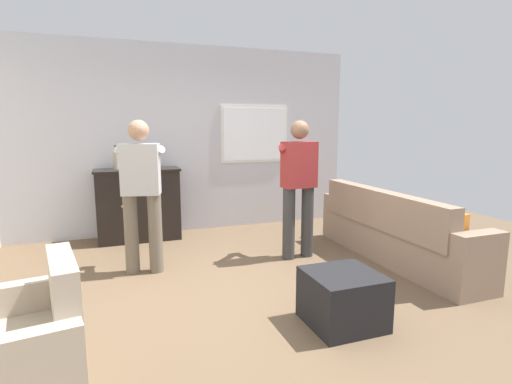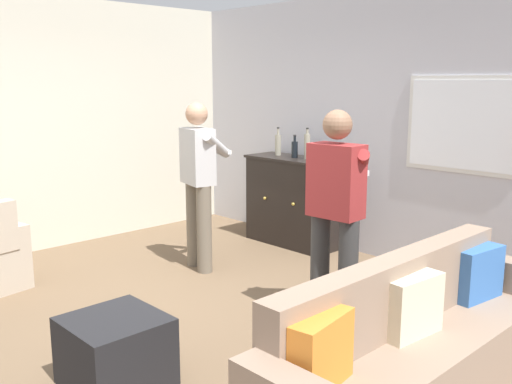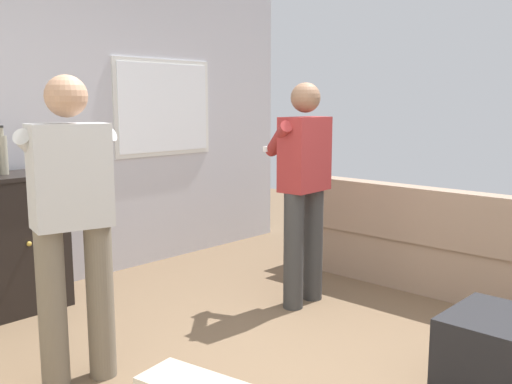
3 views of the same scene
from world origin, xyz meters
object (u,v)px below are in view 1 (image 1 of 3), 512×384
Objects in this scene: armchair at (27,354)px; bottle_wine_green at (138,162)px; couch at (392,233)px; ottoman at (343,299)px; bottle_liquor_amber at (150,158)px; person_standing_right at (298,182)px; bottle_spirits_clear at (116,160)px; person_standing_left at (142,189)px; sideboard_cabinet at (139,205)px.

bottle_wine_green reaches higher than armchair.
couch is 3.89m from armchair.
ottoman is (1.37, -3.14, -0.90)m from bottle_wine_green.
person_standing_right reaches higher than bottle_liquor_amber.
person_standing_left is (0.23, -1.37, -0.21)m from bottle_spirits_clear.
sideboard_cabinet is 0.69m from bottle_spirits_clear.
bottle_spirits_clear is 2.55m from person_standing_right.
sideboard_cabinet is at bearing -174.01° from bottle_liquor_amber.
person_standing_left is at bearing 128.42° from ottoman.
bottle_spirits_clear is (-0.46, 0.01, -0.02)m from bottle_liquor_amber.
bottle_liquor_amber reaches higher than bottle_spirits_clear.
bottle_liquor_amber is at bearing 137.07° from person_standing_right.
ottoman is at bearing -103.52° from person_standing_right.
bottle_liquor_amber is 0.21× the size of person_standing_left.
person_standing_right is at bearing -3.98° from person_standing_left.
armchair is 2.26m from ottoman.
bottle_liquor_amber is 3.50m from ottoman.
person_standing_left reaches higher than couch.
person_standing_left is 1.00× the size of person_standing_right.
person_standing_right is at bearing -39.33° from sideboard_cabinet.
bottle_wine_green is 0.74× the size of bottle_liquor_amber.
bottle_wine_green is at bearing 140.31° from person_standing_right.
bottle_spirits_clear is 0.20× the size of person_standing_right.
person_standing_left is at bearing -80.44° from bottle_spirits_clear.
person_standing_left reaches higher than bottle_spirits_clear.
sideboard_cabinet is 2.35m from person_standing_right.
armchair is 3.74× the size of bottle_wine_green.
armchair is at bearing -107.87° from bottle_liquor_amber.
ottoman is at bearing -69.28° from bottle_liquor_amber.
person_standing_right reaches higher than ottoman.
couch is 1.28m from person_standing_right.
person_standing_left is at bearing 167.36° from couch.
couch is 1.48× the size of person_standing_left.
armchair is 3.58m from bottle_liquor_amber.
armchair is at bearing -160.36° from couch.
armchair is (-3.67, -1.31, -0.05)m from couch.
person_standing_left is (0.83, 1.94, 0.65)m from armchair.
bottle_liquor_amber reaches higher than ottoman.
bottle_wine_green is at bearing 113.56° from ottoman.
bottle_liquor_amber is (1.06, 3.30, 0.88)m from armchair.
bottle_spirits_clear is (-0.29, 0.02, 0.03)m from bottle_wine_green.
bottle_wine_green is at bearing 74.88° from armchair.
sideboard_cabinet is (-2.79, 1.97, 0.17)m from couch.
couch is at bearing -35.20° from sideboard_cabinet.
armchair is 0.84× the size of sideboard_cabinet.
sideboard_cabinet is (0.87, 3.28, 0.22)m from armchair.
sideboard_cabinet is 3.44m from ottoman.
bottle_liquor_amber is at bearing 142.59° from couch.
bottle_spirits_clear is at bearing 79.70° from armchair.
armchair is 3.40m from sideboard_cabinet.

